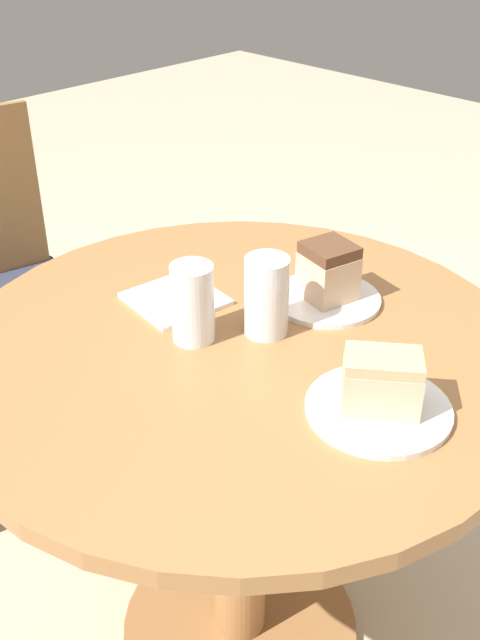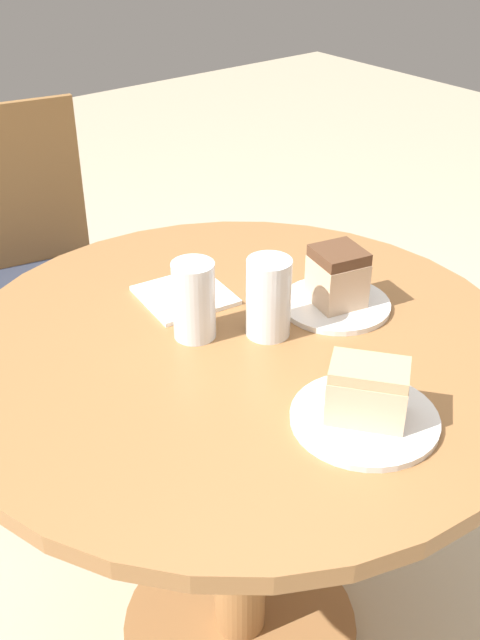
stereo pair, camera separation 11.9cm
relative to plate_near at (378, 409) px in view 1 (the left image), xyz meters
The scene contains 9 objects.
ground_plane 0.79m from the plate_near, 92.02° to the left, with size 8.00×8.00×0.00m, color beige.
table 0.33m from the plate_near, 92.02° to the left, with size 0.94×0.94×0.74m.
plate_near is the anchor object (origin of this frame).
plate_far 0.31m from the plate_near, 52.92° to the left, with size 0.19×0.19×0.01m.
cake_slice_near 0.05m from the plate_near, 91.79° to the left, with size 0.12×0.13×0.09m.
cake_slice_far 0.32m from the plate_near, 52.92° to the left, with size 0.10×0.10×0.10m.
glass_lemonade 0.27m from the plate_near, 80.84° to the left, with size 0.07×0.07×0.13m.
glass_water 0.34m from the plate_near, 99.77° to the left, with size 0.07×0.07×0.13m.
napkin_stack 0.44m from the plate_near, 89.80° to the left, with size 0.17×0.17×0.01m.
Camera 1 is at (-0.72, -0.72, 1.40)m, focal length 42.00 mm.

